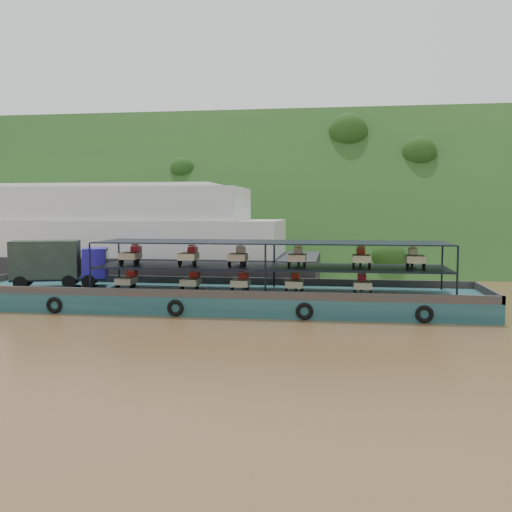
# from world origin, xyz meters

# --- Properties ---
(ground) EXTENTS (160.00, 160.00, 0.00)m
(ground) POSITION_xyz_m (0.00, 0.00, 0.00)
(ground) COLOR brown
(ground) RESTS_ON ground
(hillside) EXTENTS (140.00, 39.60, 39.60)m
(hillside) POSITION_xyz_m (0.00, 36.00, 0.00)
(hillside) COLOR #173814
(hillside) RESTS_ON ground
(cargo_barge) EXTENTS (35.00, 7.18, 4.54)m
(cargo_barge) POSITION_xyz_m (-4.78, -1.49, 1.11)
(cargo_barge) COLOR #133C44
(cargo_barge) RESTS_ON ground
(passenger_ferry) EXTENTS (44.16, 11.25, 8.93)m
(passenger_ferry) POSITION_xyz_m (-19.67, 10.68, 3.87)
(passenger_ferry) COLOR black
(passenger_ferry) RESTS_ON ground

